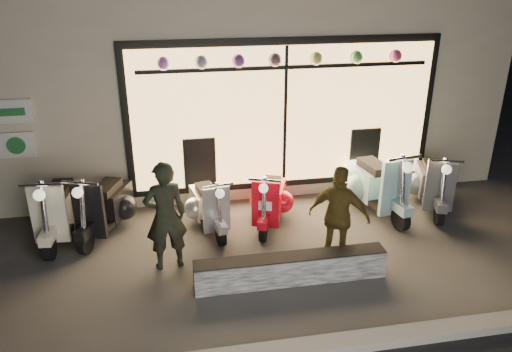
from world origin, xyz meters
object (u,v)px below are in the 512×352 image
(man, at_px, (165,216))
(scooter_red, at_px, (270,199))
(woman, at_px, (339,216))
(scooter_silver, at_px, (208,204))
(graffiti_barrier, at_px, (291,269))

(man, bearing_deg, scooter_red, -157.26)
(woman, bearing_deg, scooter_silver, -8.28)
(scooter_silver, distance_m, scooter_red, 1.04)
(graffiti_barrier, xyz_separation_m, woman, (0.77, 0.37, 0.53))
(man, bearing_deg, scooter_silver, -131.20)
(graffiti_barrier, bearing_deg, man, 156.91)
(scooter_silver, relative_size, scooter_red, 0.98)
(man, height_order, woman, man)
(scooter_silver, bearing_deg, woman, -50.67)
(scooter_red, height_order, woman, woman)
(scooter_silver, xyz_separation_m, woman, (1.71, -1.42, 0.36))
(scooter_silver, bearing_deg, man, -132.07)
(scooter_red, bearing_deg, woman, -43.84)
(scooter_red, xyz_separation_m, man, (-1.71, -1.10, 0.41))
(scooter_red, relative_size, man, 0.84)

